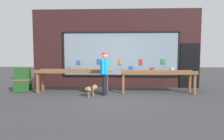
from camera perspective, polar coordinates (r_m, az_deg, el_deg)
ground_plane at (r=6.22m, az=0.75°, el=-9.27°), size 40.00×40.00×0.00m
shopfront_facade at (r=8.45m, az=1.54°, el=6.77°), size 7.96×0.29×3.72m
display_table_left at (r=7.38m, az=-12.60°, el=-1.17°), size 2.98×0.65×0.95m
display_table_right at (r=7.31m, az=14.71°, el=-1.48°), size 2.98×0.65×0.91m
person_browsing at (r=6.62m, az=-2.36°, el=0.11°), size 0.31×0.65×1.67m
small_dog at (r=6.49m, az=-6.80°, el=-6.08°), size 0.44×0.44×0.43m
sandwich_board_sign at (r=8.34m, az=-27.13°, el=-2.82°), size 0.75×0.81×0.98m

